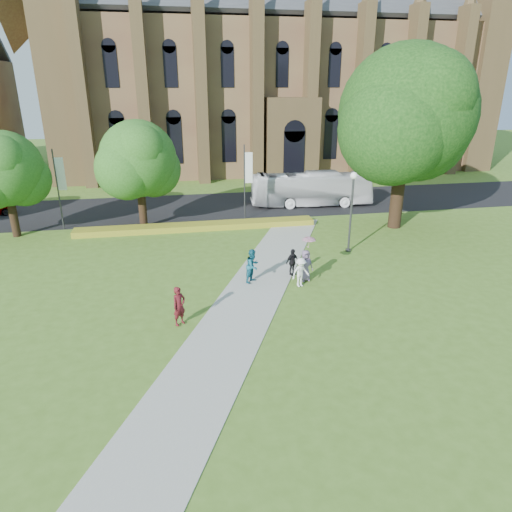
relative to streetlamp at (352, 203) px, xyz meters
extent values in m
plane|color=#4A6F21|center=(-7.50, -6.50, -3.30)|extent=(160.00, 160.00, 0.00)
cube|color=black|center=(-7.50, 13.50, -3.29)|extent=(160.00, 10.00, 0.02)
cube|color=#B2B2A8|center=(-7.50, -5.50, -3.28)|extent=(15.58, 28.54, 0.04)
cube|color=gold|center=(-9.50, 6.70, -3.07)|extent=(18.00, 1.40, 0.45)
cube|color=brown|center=(2.50, 33.50, 5.20)|extent=(52.00, 16.00, 17.00)
cube|color=#503E25|center=(-22.00, 26.50, 7.20)|extent=(3.50, 3.50, 21.00)
cube|color=#503E25|center=(27.00, 26.50, 7.20)|extent=(3.50, 3.50, 21.00)
cube|color=#503E25|center=(2.50, 24.50, 1.20)|extent=(6.00, 2.50, 9.00)
cylinder|color=#38383D|center=(0.00, 0.00, -0.90)|extent=(0.14, 0.14, 4.80)
sphere|color=white|center=(0.00, 0.00, 1.72)|extent=(0.44, 0.44, 0.44)
cylinder|color=#38383D|center=(0.00, 0.00, -3.22)|extent=(0.36, 0.36, 0.15)
cylinder|color=#332114|center=(5.50, 4.50, 0.00)|extent=(0.96, 0.96, 6.60)
sphere|color=black|center=(5.50, 4.50, 5.10)|extent=(9.60, 9.60, 9.60)
cylinder|color=#332114|center=(-22.50, 7.50, -1.37)|extent=(0.56, 0.56, 3.85)
sphere|color=#245318|center=(-22.50, 7.50, 1.60)|extent=(5.20, 5.20, 5.20)
cylinder|color=#332114|center=(-13.50, 8.00, -1.23)|extent=(0.60, 0.60, 4.12)
sphere|color=#245318|center=(-13.50, 8.00, 1.95)|extent=(5.60, 5.60, 5.60)
cylinder|color=#38383D|center=(-5.50, 8.70, -0.30)|extent=(0.10, 0.10, 6.00)
cube|color=white|center=(-5.15, 8.70, 0.90)|extent=(0.60, 0.02, 2.40)
cylinder|color=#38383D|center=(-19.50, 8.70, -0.30)|extent=(0.10, 0.10, 6.00)
cube|color=white|center=(-19.15, 8.70, 0.90)|extent=(0.60, 0.02, 2.40)
imported|color=white|center=(1.12, 12.09, -1.77)|extent=(10.98, 3.40, 3.01)
imported|color=#551319|center=(-11.26, -7.90, -2.33)|extent=(0.80, 0.77, 1.85)
imported|color=#165A70|center=(-7.12, -3.81, -2.30)|extent=(1.17, 1.17, 1.91)
imported|color=white|center=(-4.69, -4.88, -2.44)|extent=(1.20, 0.91, 1.64)
imported|color=black|center=(-4.71, -3.22, -2.48)|extent=(0.99, 0.77, 1.56)
imported|color=slate|center=(-4.21, -4.15, -2.36)|extent=(0.96, 0.72, 1.79)
imported|color=#E5A2B8|center=(-4.03, -4.05, -1.15)|extent=(0.91, 0.91, 0.65)
camera|label=1|loc=(-11.27, -26.72, 7.09)|focal=32.00mm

